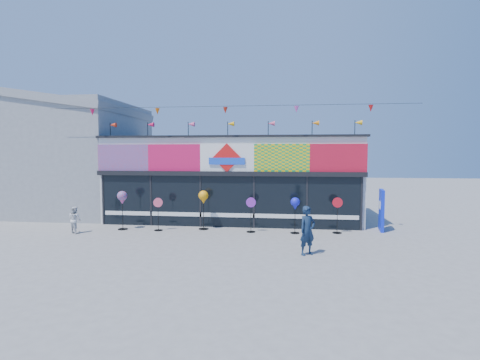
% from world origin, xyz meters
% --- Properties ---
extents(ground, '(80.00, 80.00, 0.00)m').
position_xyz_m(ground, '(0.00, 0.00, 0.00)').
color(ground, slate).
rests_on(ground, ground).
extents(kite_shop, '(16.00, 5.70, 5.31)m').
position_xyz_m(kite_shop, '(0.00, 5.94, 2.05)').
color(kite_shop, silver).
rests_on(kite_shop, ground).
extents(neighbour_building, '(8.18, 7.20, 6.87)m').
position_xyz_m(neighbour_building, '(-10.00, 7.00, 3.20)').
color(neighbour_building, '#959799').
rests_on(neighbour_building, ground).
extents(blue_sign, '(0.24, 0.89, 1.77)m').
position_xyz_m(blue_sign, '(6.63, 3.41, 0.89)').
color(blue_sign, '#0E26D8').
rests_on(blue_sign, ground).
extents(spinner_0, '(0.42, 0.42, 1.67)m').
position_xyz_m(spinner_0, '(-4.41, 2.37, 1.34)').
color(spinner_0, black).
rests_on(spinner_0, ground).
extents(spinner_1, '(0.39, 0.36, 1.40)m').
position_xyz_m(spinner_1, '(-2.80, 2.33, 0.74)').
color(spinner_1, black).
rests_on(spinner_1, ground).
extents(spinner_2, '(0.43, 0.43, 1.69)m').
position_xyz_m(spinner_2, '(-0.94, 2.83, 1.35)').
color(spinner_2, black).
rests_on(spinner_2, ground).
extents(spinner_3, '(0.41, 0.37, 1.46)m').
position_xyz_m(spinner_3, '(1.15, 2.48, 0.77)').
color(spinner_3, black).
rests_on(spinner_3, ground).
extents(spinner_4, '(0.38, 0.38, 1.49)m').
position_xyz_m(spinner_4, '(2.97, 2.47, 1.19)').
color(spinner_4, black).
rests_on(spinner_4, ground).
extents(spinner_5, '(0.42, 0.38, 1.48)m').
position_xyz_m(spinner_5, '(4.70, 2.70, 0.78)').
color(spinner_5, black).
rests_on(spinner_5, ground).
extents(adult_man, '(0.69, 0.65, 1.59)m').
position_xyz_m(adult_man, '(3.28, -0.81, 0.80)').
color(adult_man, '#142640').
rests_on(adult_man, ground).
extents(child, '(0.63, 0.52, 1.12)m').
position_xyz_m(child, '(-6.05, 1.43, 0.56)').
color(child, silver).
rests_on(child, ground).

